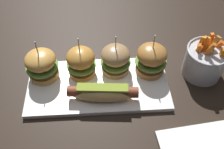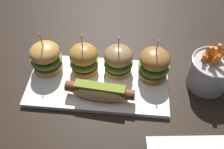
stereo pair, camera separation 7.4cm
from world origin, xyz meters
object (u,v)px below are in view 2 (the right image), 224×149
at_px(platter_main, 98,84).
at_px(slider_far_left, 46,57).
at_px(slider_center_right, 118,60).
at_px(fries_bucket, 210,72).
at_px(hot_dog, 100,91).
at_px(slider_center_left, 84,59).
at_px(slider_far_right, 154,64).

xyz_separation_m(platter_main, slider_far_left, (-0.16, 0.05, 0.05)).
bearing_deg(slider_center_right, platter_main, -135.78).
height_order(slider_center_right, fries_bucket, slider_center_right).
relative_size(slider_far_left, fries_bucket, 0.92).
distance_m(hot_dog, fries_bucket, 0.33).
bearing_deg(slider_center_left, slider_far_left, -178.43).
height_order(slider_far_left, slider_center_right, slider_far_left).
relative_size(platter_main, slider_center_left, 3.03).
bearing_deg(slider_far_right, slider_center_left, 178.95).
bearing_deg(slider_center_left, fries_bucket, -1.55).
distance_m(hot_dog, slider_center_left, 0.12).
xyz_separation_m(slider_center_left, slider_center_right, (0.10, 0.01, -0.00)).
bearing_deg(slider_far_left, slider_far_right, -0.12).
distance_m(hot_dog, slider_far_left, 0.20).
height_order(slider_far_left, slider_center_left, slider_center_left).
xyz_separation_m(platter_main, slider_far_right, (0.16, 0.04, 0.06)).
xyz_separation_m(hot_dog, slider_far_right, (0.15, 0.10, 0.02)).
xyz_separation_m(slider_far_left, fries_bucket, (0.49, -0.01, -0.01)).
bearing_deg(slider_center_left, slider_far_right, -1.05).
relative_size(slider_center_left, fries_bucket, 0.93).
height_order(slider_center_left, slider_far_right, slider_far_right).
bearing_deg(platter_main, slider_center_left, 134.21).
bearing_deg(slider_center_right, slider_far_left, -177.69).
bearing_deg(hot_dog, slider_far_left, 150.90).
height_order(slider_far_left, fries_bucket, slider_far_left).
height_order(hot_dog, slider_far_left, slider_far_left).
distance_m(slider_far_right, fries_bucket, 0.16).
bearing_deg(platter_main, slider_far_left, 164.41).
bearing_deg(slider_far_left, slider_center_right, 2.31).
bearing_deg(slider_far_right, platter_main, -164.53).
relative_size(hot_dog, slider_center_right, 1.47).
bearing_deg(platter_main, hot_dog, -76.09).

